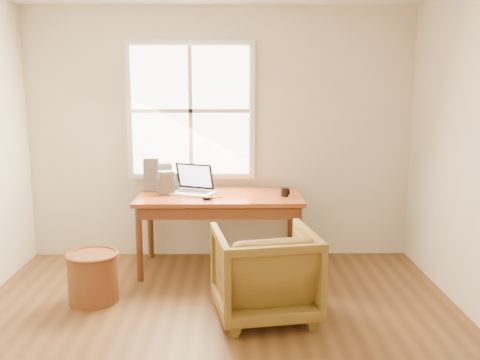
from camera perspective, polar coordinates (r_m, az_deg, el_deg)
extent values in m
cube|color=brown|center=(3.80, -2.79, -18.65)|extent=(4.00, 4.50, 0.02)
cube|color=beige|center=(5.61, -2.13, 4.87)|extent=(4.00, 0.02, 2.60)
cube|color=beige|center=(1.20, -7.17, -16.11)|extent=(4.00, 0.02, 2.60)
cube|color=silver|center=(5.57, -5.27, 7.37)|extent=(1.32, 0.05, 1.42)
cube|color=white|center=(5.54, -5.29, 7.35)|extent=(1.20, 0.02, 1.30)
cube|color=silver|center=(5.53, -5.30, 7.35)|extent=(0.04, 0.02, 1.30)
cube|color=silver|center=(5.53, -5.30, 7.35)|extent=(1.20, 0.02, 0.04)
cube|color=brown|center=(5.25, -2.20, -1.82)|extent=(1.60, 0.80, 0.04)
imported|color=brown|center=(4.27, 2.65, -9.86)|extent=(0.89, 0.90, 0.72)
cylinder|color=brown|center=(4.76, -15.40, -10.03)|extent=(0.44, 0.44, 0.41)
ellipsoid|color=black|center=(5.03, -3.49, -1.93)|extent=(0.11, 0.07, 0.04)
cylinder|color=black|center=(5.19, 4.78, -1.28)|extent=(0.08, 0.08, 0.08)
cube|color=#ABB1B6|center=(5.54, -8.02, 0.45)|extent=(0.16, 0.15, 0.28)
cube|color=#2A2B30|center=(5.31, -7.86, -0.27)|extent=(0.18, 0.16, 0.23)
cube|color=#9FA1AC|center=(5.49, -9.41, 0.60)|extent=(0.16, 0.14, 0.34)
cube|color=silver|center=(5.60, -6.91, -0.03)|extent=(0.17, 0.16, 0.17)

